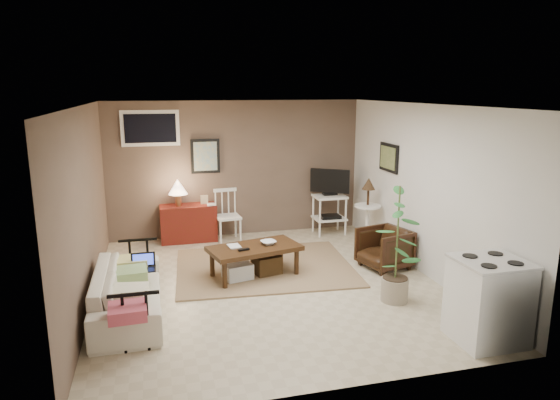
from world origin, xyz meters
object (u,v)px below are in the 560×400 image
object	(u,v)px
red_console	(188,220)
tv_stand	(330,200)
spindle_chair	(228,217)
side_table	(368,204)
sofa	(127,284)
potted_plant	(397,240)
armchair	(384,246)
stove	(488,300)
coffee_table	(254,259)

from	to	relation	value
red_console	tv_stand	xyz separation A→B (m)	(2.54, -0.19, 0.25)
spindle_chair	side_table	size ratio (longest dim) A/B	0.77
sofa	potted_plant	world-z (taller)	potted_plant
spindle_chair	armchair	world-z (taller)	spindle_chair
spindle_chair	stove	size ratio (longest dim) A/B	0.99
tv_stand	potted_plant	xyz separation A→B (m)	(-0.22, -3.00, 0.16)
sofa	tv_stand	distance (m)	4.28
coffee_table	stove	world-z (taller)	stove
red_console	side_table	bearing A→B (deg)	-19.29
spindle_chair	tv_stand	world-z (taller)	tv_stand
red_console	stove	distance (m)	5.16
tv_stand	armchair	xyz separation A→B (m)	(0.18, -1.89, -0.30)
side_table	armchair	bearing A→B (deg)	-100.30
sofa	coffee_table	bearing A→B (deg)	-64.62
tv_stand	potted_plant	world-z (taller)	potted_plant
sofa	armchair	xyz separation A→B (m)	(3.60, 0.67, -0.04)
coffee_table	sofa	distance (m)	1.85
sofa	armchair	bearing A→B (deg)	-79.44
tv_stand	potted_plant	bearing A→B (deg)	-94.13
armchair	red_console	bearing A→B (deg)	-142.23
coffee_table	armchair	bearing A→B (deg)	-3.51
coffee_table	tv_stand	distance (m)	2.52
spindle_chair	side_table	bearing A→B (deg)	-21.49
coffee_table	stove	bearing A→B (deg)	-49.91
armchair	stove	size ratio (longest dim) A/B	0.73
coffee_table	tv_stand	world-z (taller)	tv_stand
sofa	side_table	xyz separation A→B (m)	(3.79, 1.73, 0.35)
red_console	stove	xyz separation A→B (m)	(2.79, -4.34, 0.07)
coffee_table	tv_stand	bearing A→B (deg)	45.19
side_table	red_console	bearing A→B (deg)	160.71
red_console	armchair	world-z (taller)	red_console
coffee_table	potted_plant	size ratio (longest dim) A/B	0.92
red_console	stove	world-z (taller)	red_console
potted_plant	stove	bearing A→B (deg)	-67.93
sofa	side_table	bearing A→B (deg)	-65.50
potted_plant	stove	distance (m)	1.29
potted_plant	side_table	bearing A→B (deg)	74.89
tv_stand	armchair	size ratio (longest dim) A/B	1.81
spindle_chair	potted_plant	size ratio (longest dim) A/B	0.60
side_table	stove	size ratio (longest dim) A/B	1.29
tv_stand	armchair	distance (m)	1.92
sofa	tv_stand	size ratio (longest dim) A/B	1.59
stove	red_console	bearing A→B (deg)	122.68
spindle_chair	potted_plant	world-z (taller)	potted_plant
red_console	tv_stand	bearing A→B (deg)	-4.19
tv_stand	stove	xyz separation A→B (m)	(0.25, -4.16, -0.18)
red_console	side_table	xyz separation A→B (m)	(2.91, -1.02, 0.34)
armchair	potted_plant	size ratio (longest dim) A/B	0.44
sofa	stove	size ratio (longest dim) A/B	2.10
spindle_chair	tv_stand	size ratio (longest dim) A/B	0.75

